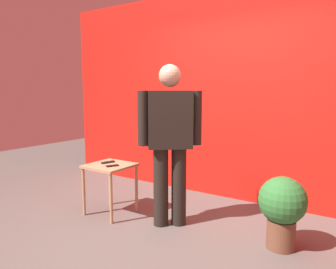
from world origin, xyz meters
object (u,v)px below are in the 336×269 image
(tv_remote, at_px, (108,162))
(potted_plant, at_px, (282,207))
(standing_person, at_px, (170,137))
(side_table, at_px, (110,173))
(cell_phone, at_px, (112,166))

(tv_remote, bearing_deg, potted_plant, 21.91)
(tv_remote, height_order, potted_plant, potted_plant)
(standing_person, height_order, side_table, standing_person)
(side_table, bearing_deg, tv_remote, 149.74)
(cell_phone, bearing_deg, potted_plant, 35.92)
(side_table, height_order, potted_plant, potted_plant)
(standing_person, relative_size, side_table, 2.89)
(standing_person, distance_m, cell_phone, 0.80)
(standing_person, bearing_deg, side_table, -170.83)
(standing_person, distance_m, potted_plant, 1.30)
(cell_phone, relative_size, tv_remote, 0.85)
(side_table, distance_m, cell_phone, 0.15)
(cell_phone, distance_m, tv_remote, 0.19)
(potted_plant, bearing_deg, standing_person, -174.08)
(cell_phone, height_order, potted_plant, potted_plant)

